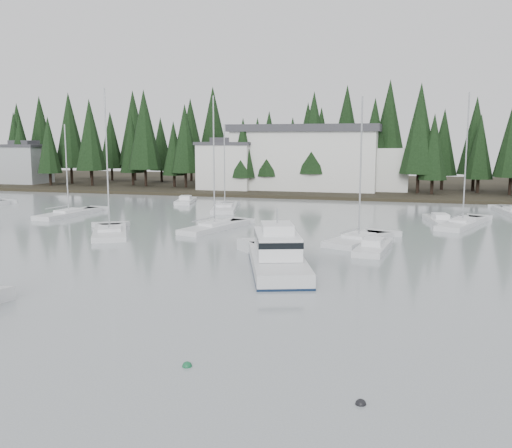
% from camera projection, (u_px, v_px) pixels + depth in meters
% --- Properties ---
extents(far_shore_land, '(240.00, 54.00, 1.00)m').
position_uv_depth(far_shore_land, '(345.00, 186.00, 110.57)').
color(far_shore_land, black).
rests_on(far_shore_land, ground).
extents(conifer_treeline, '(200.00, 22.00, 20.00)m').
position_uv_depth(conifer_treeline, '(337.00, 191.00, 100.08)').
color(conifer_treeline, black).
rests_on(conifer_treeline, ground).
extents(house_west, '(9.54, 7.42, 8.75)m').
position_uv_depth(house_west, '(227.00, 165.00, 97.47)').
color(house_west, silver).
rests_on(house_west, ground).
extents(house_far_west, '(8.48, 7.42, 8.25)m').
position_uv_depth(house_far_west, '(25.00, 163.00, 110.49)').
color(house_far_west, '#999EA0').
rests_on(house_far_west, ground).
extents(harbor_inn, '(29.50, 11.50, 10.90)m').
position_uv_depth(harbor_inn, '(318.00, 158.00, 96.53)').
color(harbor_inn, silver).
rests_on(harbor_inn, ground).
extents(cabin_cruiser_center, '(7.00, 11.96, 4.91)m').
position_uv_depth(cabin_cruiser_center, '(277.00, 259.00, 39.55)').
color(cabin_cruiser_center, silver).
rests_on(cabin_cruiser_center, ground).
extents(sailboat_0, '(5.07, 10.02, 11.38)m').
position_uv_depth(sailboat_0, '(225.00, 209.00, 73.04)').
color(sailboat_0, silver).
rests_on(sailboat_0, ground).
extents(sailboat_2, '(6.83, 9.14, 14.19)m').
position_uv_depth(sailboat_2, '(110.00, 234.00, 53.83)').
color(sailboat_2, silver).
rests_on(sailboat_2, ground).
extents(sailboat_6, '(5.72, 8.66, 13.11)m').
position_uv_depth(sailboat_6, '(359.00, 242.00, 49.95)').
color(sailboat_6, silver).
rests_on(sailboat_6, ground).
extents(sailboat_8, '(6.09, 10.75, 14.27)m').
position_uv_depth(sailboat_8, '(462.00, 225.00, 59.66)').
color(sailboat_8, silver).
rests_on(sailboat_8, ground).
extents(sailboat_9, '(4.83, 9.72, 13.69)m').
position_uv_depth(sailboat_9, '(215.00, 229.00, 57.15)').
color(sailboat_9, silver).
rests_on(sailboat_9, ground).
extents(sailboat_10, '(3.37, 9.95, 11.23)m').
position_uv_depth(sailboat_10, '(69.00, 215.00, 67.44)').
color(sailboat_10, silver).
rests_on(sailboat_10, ground).
extents(runabout_1, '(2.86, 6.81, 1.42)m').
position_uv_depth(runabout_1, '(373.00, 249.00, 46.10)').
color(runabout_1, silver).
rests_on(runabout_1, ground).
extents(runabout_3, '(3.58, 6.69, 1.42)m').
position_uv_depth(runabout_3, '(185.00, 202.00, 80.97)').
color(runabout_3, silver).
rests_on(runabout_3, ground).
extents(runabout_4, '(3.48, 7.07, 1.42)m').
position_uv_depth(runabout_4, '(440.00, 222.00, 61.45)').
color(runabout_4, silver).
rests_on(runabout_4, ground).
extents(mooring_buoy_green, '(0.40, 0.40, 0.40)m').
position_uv_depth(mooring_buoy_green, '(187.00, 366.00, 22.67)').
color(mooring_buoy_green, '#145933').
rests_on(mooring_buoy_green, ground).
extents(mooring_buoy_dark, '(0.38, 0.38, 0.38)m').
position_uv_depth(mooring_buoy_dark, '(361.00, 404.00, 19.43)').
color(mooring_buoy_dark, black).
rests_on(mooring_buoy_dark, ground).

